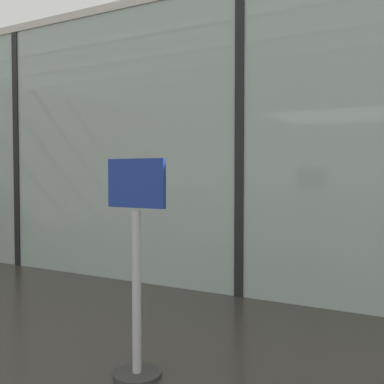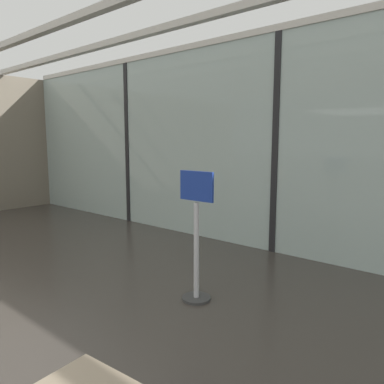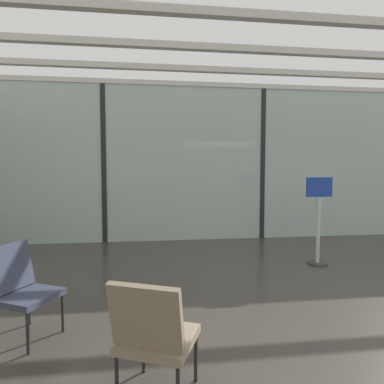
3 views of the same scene
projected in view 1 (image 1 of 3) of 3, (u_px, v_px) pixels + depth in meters
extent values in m
cube|color=#A3B7B2|center=(241.00, 142.00, 4.98)|extent=(14.00, 0.08, 3.36)
cube|color=black|center=(19.00, 150.00, 6.69)|extent=(0.10, 0.12, 3.36)
cube|color=black|center=(241.00, 142.00, 4.98)|extent=(0.10, 0.12, 3.36)
sphere|color=#9D9DA0|center=(134.00, 151.00, 10.92)|extent=(2.06, 2.06, 2.06)
sphere|color=black|center=(192.00, 128.00, 8.18)|extent=(0.28, 0.28, 0.28)
sphere|color=black|center=(238.00, 125.00, 7.74)|extent=(0.28, 0.28, 0.28)
sphere|color=black|center=(291.00, 122.00, 7.30)|extent=(0.28, 0.28, 0.28)
sphere|color=black|center=(349.00, 119.00, 6.86)|extent=(0.28, 0.28, 0.28)
cylinder|color=#333333|center=(137.00, 374.00, 3.04)|extent=(0.32, 0.32, 0.03)
cylinder|color=#B2B2B7|center=(137.00, 294.00, 3.02)|extent=(0.06, 0.06, 1.10)
cube|color=navy|center=(136.00, 183.00, 2.99)|extent=(0.44, 0.03, 0.32)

